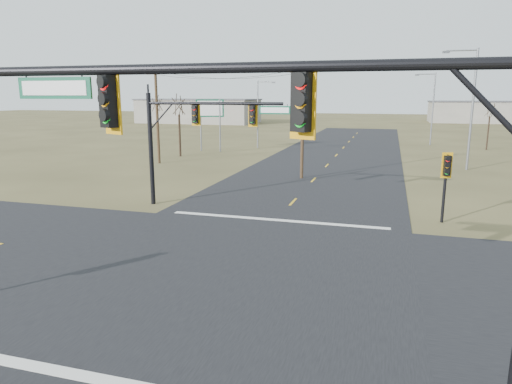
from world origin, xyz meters
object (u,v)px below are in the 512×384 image
at_px(pedestal_signal_ne, 446,171).
at_px(streetlight_c, 259,111).
at_px(mast_arm_near, 326,154).
at_px(bare_tree_d, 490,109).
at_px(streetlight_b, 431,105).
at_px(utility_pole_far, 157,114).
at_px(streetlight_a, 470,103).
at_px(bare_tree_a, 179,104).
at_px(highway_sign, 210,115).
at_px(utility_pole_near, 303,120).
at_px(mast_arm_far, 196,125).
at_px(bare_tree_b, 157,103).

relative_size(pedestal_signal_ne, streetlight_c, 0.45).
distance_m(mast_arm_near, bare_tree_d, 55.74).
relative_size(streetlight_b, streetlight_c, 1.13).
bearing_deg(utility_pole_far, streetlight_b, 43.69).
height_order(streetlight_a, bare_tree_a, streetlight_a).
xyz_separation_m(highway_sign, streetlight_c, (4.71, 4.87, 0.41)).
distance_m(highway_sign, streetlight_c, 6.78).
height_order(mast_arm_near, bare_tree_a, mast_arm_near).
xyz_separation_m(pedestal_signal_ne, streetlight_b, (2.22, 41.46, 2.59)).
distance_m(streetlight_a, streetlight_c, 25.48).
relative_size(utility_pole_near, utility_pole_far, 0.97).
xyz_separation_m(utility_pole_far, streetlight_b, (27.19, 25.97, 0.57)).
bearing_deg(mast_arm_near, pedestal_signal_ne, 99.99).
bearing_deg(highway_sign, mast_arm_near, -86.43).
distance_m(mast_arm_far, highway_sign, 28.32).
bearing_deg(mast_arm_near, highway_sign, 137.89).
relative_size(mast_arm_near, bare_tree_b, 1.60).
relative_size(mast_arm_far, utility_pole_far, 0.95).
bearing_deg(bare_tree_a, pedestal_signal_ne, -39.68).
relative_size(highway_sign, bare_tree_a, 0.86).
height_order(utility_pole_near, streetlight_c, utility_pole_near).
bearing_deg(bare_tree_d, streetlight_c, -167.38).
bearing_deg(mast_arm_far, streetlight_b, 68.44).
bearing_deg(bare_tree_b, mast_arm_near, -58.66).
height_order(bare_tree_a, bare_tree_d, bare_tree_a).
xyz_separation_m(streetlight_a, bare_tree_a, (-29.00, 1.28, -0.31)).
relative_size(utility_pole_near, bare_tree_b, 1.28).
distance_m(bare_tree_a, bare_tree_d, 37.72).
relative_size(mast_arm_far, utility_pole_near, 0.98).
distance_m(highway_sign, bare_tree_b, 11.25).
bearing_deg(bare_tree_a, streetlight_a, -2.52).
distance_m(streetlight_b, bare_tree_a, 34.29).
distance_m(mast_arm_far, utility_pole_far, 19.33).
xyz_separation_m(mast_arm_near, bare_tree_a, (-21.22, 37.93, 0.08)).
distance_m(mast_arm_near, streetlight_b, 58.77).
bearing_deg(streetlight_b, mast_arm_far, -122.06).
bearing_deg(mast_arm_far, streetlight_c, 98.78).
bearing_deg(streetlight_a, utility_pole_near, -162.92).
distance_m(pedestal_signal_ne, utility_pole_far, 29.45).
height_order(mast_arm_near, streetlight_a, streetlight_a).
distance_m(mast_arm_near, mast_arm_far, 19.33).
relative_size(utility_pole_far, streetlight_a, 0.87).
height_order(mast_arm_near, streetlight_b, streetlight_b).
xyz_separation_m(pedestal_signal_ne, highway_sign, (-23.72, 26.20, 1.55)).
xyz_separation_m(streetlight_a, bare_tree_d, (4.99, 17.60, -1.04)).
bearing_deg(pedestal_signal_ne, mast_arm_near, -119.20).
bearing_deg(utility_pole_far, bare_tree_d, 32.89).
distance_m(mast_arm_far, pedestal_signal_ne, 14.05).
xyz_separation_m(utility_pole_near, streetlight_b, (11.91, 30.36, 0.69)).
distance_m(utility_pole_far, highway_sign, 10.79).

